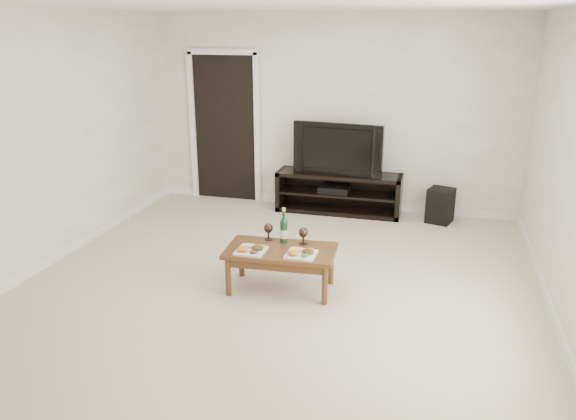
# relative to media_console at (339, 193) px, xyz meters

# --- Properties ---
(floor) EXTENTS (5.50, 5.50, 0.00)m
(floor) POSITION_rel_media_console_xyz_m (-0.16, -2.50, -0.28)
(floor) COLOR beige
(floor) RESTS_ON ground
(back_wall) EXTENTS (5.00, 0.04, 2.60)m
(back_wall) POSITION_rel_media_console_xyz_m (-0.16, 0.27, 1.02)
(back_wall) COLOR white
(back_wall) RESTS_ON ground
(ceiling) EXTENTS (5.00, 5.50, 0.04)m
(ceiling) POSITION_rel_media_console_xyz_m (-0.16, -2.50, 2.35)
(ceiling) COLOR white
(ceiling) RESTS_ON back_wall
(doorway) EXTENTS (0.90, 0.02, 2.05)m
(doorway) POSITION_rel_media_console_xyz_m (-1.71, 0.24, 0.75)
(doorway) COLOR black
(doorway) RESTS_ON ground
(media_console) EXTENTS (1.67, 0.45, 0.55)m
(media_console) POSITION_rel_media_console_xyz_m (0.00, 0.00, 0.00)
(media_console) COLOR black
(media_console) RESTS_ON ground
(television) EXTENTS (1.21, 0.30, 0.69)m
(television) POSITION_rel_media_console_xyz_m (0.00, 0.00, 0.62)
(television) COLOR black
(television) RESTS_ON media_console
(av_receiver) EXTENTS (0.40, 0.30, 0.08)m
(av_receiver) POSITION_rel_media_console_xyz_m (-0.06, -0.01, 0.05)
(av_receiver) COLOR black
(av_receiver) RESTS_ON media_console
(subwoofer) EXTENTS (0.37, 0.37, 0.45)m
(subwoofer) POSITION_rel_media_console_xyz_m (1.34, -0.06, -0.05)
(subwoofer) COLOR black
(subwoofer) RESTS_ON ground
(coffee_table) EXTENTS (1.07, 0.63, 0.42)m
(coffee_table) POSITION_rel_media_console_xyz_m (-0.11, -2.48, -0.07)
(coffee_table) COLOR #593718
(coffee_table) RESTS_ON ground
(plate_left) EXTENTS (0.27, 0.27, 0.07)m
(plate_left) POSITION_rel_media_console_xyz_m (-0.36, -2.62, 0.18)
(plate_left) COLOR white
(plate_left) RESTS_ON coffee_table
(plate_right) EXTENTS (0.27, 0.27, 0.07)m
(plate_right) POSITION_rel_media_console_xyz_m (0.11, -2.58, 0.18)
(plate_right) COLOR white
(plate_right) RESTS_ON coffee_table
(wine_bottle) EXTENTS (0.07, 0.07, 0.35)m
(wine_bottle) POSITION_rel_media_console_xyz_m (-0.13, -2.30, 0.32)
(wine_bottle) COLOR #0E3619
(wine_bottle) RESTS_ON coffee_table
(goblet_left) EXTENTS (0.09, 0.09, 0.17)m
(goblet_left) POSITION_rel_media_console_xyz_m (-0.29, -2.28, 0.23)
(goblet_left) COLOR #36261D
(goblet_left) RESTS_ON coffee_table
(goblet_right) EXTENTS (0.09, 0.09, 0.17)m
(goblet_right) POSITION_rel_media_console_xyz_m (0.06, -2.30, 0.23)
(goblet_right) COLOR #36261D
(goblet_right) RESTS_ON coffee_table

